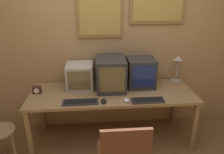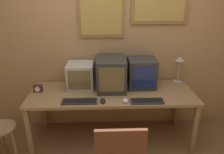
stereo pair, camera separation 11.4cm
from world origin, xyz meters
name	(u,v)px [view 1 (the left image)]	position (x,y,z in m)	size (l,w,h in m)	color
wall_back	(110,40)	(0.01, 1.34, 1.31)	(8.00, 0.08, 2.60)	tan
desk	(112,96)	(0.00, 0.92, 0.65)	(2.11, 0.75, 0.72)	#99754C
monitor_left	(80,76)	(-0.41, 1.10, 0.88)	(0.34, 0.35, 0.33)	#B7B2A8
monitor_center	(111,74)	(-0.01, 1.04, 0.93)	(0.37, 0.48, 0.42)	#333333
monitor_right	(141,72)	(0.40, 1.09, 0.91)	(0.36, 0.35, 0.38)	#333333
keyboard_main	(81,102)	(-0.39, 0.66, 0.73)	(0.42, 0.14, 0.03)	#333338
keyboard_side	(148,100)	(0.40, 0.64, 0.73)	(0.39, 0.13, 0.03)	#333338
mouse_near_keyboard	(104,101)	(-0.12, 0.65, 0.74)	(0.06, 0.11, 0.04)	black
mouse_far_corner	(127,100)	(0.15, 0.65, 0.74)	(0.06, 0.10, 0.04)	silver
desk_clock	(37,90)	(-0.95, 0.97, 0.77)	(0.11, 0.06, 0.09)	#4C231E
desk_lamp	(178,64)	(0.95, 1.20, 0.98)	(0.14, 0.14, 0.38)	#B2A899
side_stool	(1,137)	(-1.33, 0.59, 0.35)	(0.34, 0.34, 0.45)	#9E7F5B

